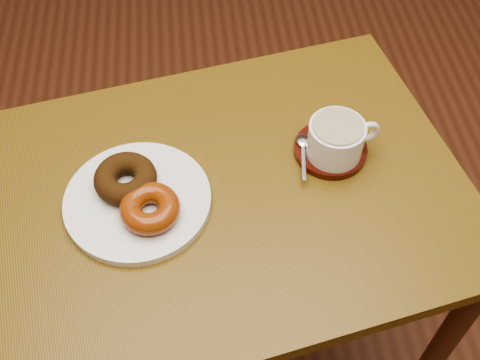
{
  "coord_description": "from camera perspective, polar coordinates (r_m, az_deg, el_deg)",
  "views": [
    {
      "loc": [
        -0.33,
        -0.9,
        1.59
      ],
      "look_at": [
        -0.27,
        -0.28,
        0.78
      ],
      "focal_mm": 45.0,
      "sensor_mm": 36.0,
      "label": 1
    }
  ],
  "objects": [
    {
      "name": "donut_caramel",
      "position": [
        0.98,
        -8.54,
        -2.67
      ],
      "size": [
        0.11,
        0.11,
        0.04
      ],
      "rotation": [
        0.0,
        0.0,
        0.09
      ],
      "color": "#84370E",
      "rests_on": "donut_plate"
    },
    {
      "name": "cafe_table",
      "position": [
        1.13,
        -1.01,
        -4.45
      ],
      "size": [
        0.92,
        0.76,
        0.76
      ],
      "rotation": [
        0.0,
        0.0,
        0.2
      ],
      "color": "brown",
      "rests_on": "ground"
    },
    {
      "name": "donut_plate",
      "position": [
        1.02,
        -9.68,
        -1.94
      ],
      "size": [
        0.25,
        0.25,
        0.02
      ],
      "primitive_type": "cylinder",
      "rotation": [
        0.0,
        0.0,
        -0.0
      ],
      "color": "white",
      "rests_on": "cafe_table"
    },
    {
      "name": "donut_cinnamon",
      "position": [
        1.02,
        -10.81,
        0.14
      ],
      "size": [
        0.13,
        0.13,
        0.04
      ],
      "primitive_type": "torus",
      "rotation": [
        0.0,
        0.0,
        -0.21
      ],
      "color": "#371F0B",
      "rests_on": "donut_plate"
    },
    {
      "name": "coffee_cup",
      "position": [
        1.05,
        9.17,
        3.88
      ],
      "size": [
        0.13,
        0.1,
        0.07
      ],
      "rotation": [
        0.0,
        0.0,
        0.16
      ],
      "color": "white",
      "rests_on": "saucer"
    },
    {
      "name": "teaspoon",
      "position": [
        1.08,
        5.98,
        3.36
      ],
      "size": [
        0.03,
        0.11,
        0.01
      ],
      "rotation": [
        0.0,
        0.0,
        -0.13
      ],
      "color": "silver",
      "rests_on": "saucer"
    },
    {
      "name": "ground",
      "position": [
        1.86,
        7.48,
        -7.15
      ],
      "size": [
        6.0,
        6.0,
        0.0
      ],
      "primitive_type": "plane",
      "color": "brown",
      "rests_on": "ground"
    },
    {
      "name": "saucer",
      "position": [
        1.09,
        8.56,
        2.86
      ],
      "size": [
        0.15,
        0.15,
        0.01
      ],
      "primitive_type": "cylinder",
      "rotation": [
        0.0,
        0.0,
        -0.18
      ],
      "color": "#3A0E07",
      "rests_on": "cafe_table"
    }
  ]
}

